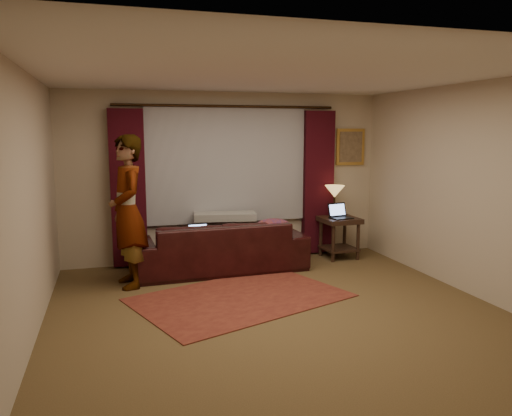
{
  "coord_description": "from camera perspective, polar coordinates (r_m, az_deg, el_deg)",
  "views": [
    {
      "loc": [
        -1.73,
        -5.07,
        2.01
      ],
      "look_at": [
        0.1,
        1.2,
        1.0
      ],
      "focal_mm": 35.0,
      "sensor_mm": 36.0,
      "label": 1
    }
  ],
  "objects": [
    {
      "name": "picture_frame",
      "position": [
        8.46,
        10.72,
        6.88
      ],
      "size": [
        0.5,
        0.04,
        0.6
      ],
      "primitive_type": "cube",
      "color": "gold",
      "rests_on": "wall_back"
    },
    {
      "name": "drape_right",
      "position": [
        8.17,
        7.1,
        2.89
      ],
      "size": [
        0.5,
        0.14,
        2.3
      ],
      "primitive_type": "cube",
      "color": "#330810",
      "rests_on": "floor"
    },
    {
      "name": "laptop_table",
      "position": [
        7.92,
        9.73,
        -0.36
      ],
      "size": [
        0.38,
        0.41,
        0.24
      ],
      "primitive_type": null,
      "rotation": [
        0.0,
        0.0,
        0.18
      ],
      "color": "black",
      "rests_on": "end_table"
    },
    {
      "name": "wall_back",
      "position": [
        7.8,
        -3.4,
        3.55
      ],
      "size": [
        5.0,
        0.02,
        2.6
      ],
      "primitive_type": "cube",
      "color": "#BFAE95",
      "rests_on": "ground"
    },
    {
      "name": "person",
      "position": [
        6.61,
        -14.45,
        -0.42
      ],
      "size": [
        0.67,
        0.67,
        1.97
      ],
      "primitive_type": "imported",
      "rotation": [
        0.0,
        0.0,
        -1.39
      ],
      "color": "gray",
      "rests_on": "floor"
    },
    {
      "name": "wall_front",
      "position": [
        3.18,
        17.3,
        -4.52
      ],
      "size": [
        5.0,
        0.02,
        2.6
      ],
      "primitive_type": "cube",
      "color": "#BFAE95",
      "rests_on": "ground"
    },
    {
      "name": "clothing_pile",
      "position": [
        7.33,
        1.95,
        -2.19
      ],
      "size": [
        0.62,
        0.52,
        0.23
      ],
      "primitive_type": "ellipsoid",
      "rotation": [
        0.0,
        0.0,
        0.21
      ],
      "color": "brown",
      "rests_on": "sofa"
    },
    {
      "name": "sheer_curtain",
      "position": [
        7.72,
        -3.31,
        4.99
      ],
      "size": [
        2.5,
        0.05,
        1.8
      ],
      "primitive_type": "cube",
      "color": "#9999A0",
      "rests_on": "wall_back"
    },
    {
      "name": "ceiling",
      "position": [
        5.39,
        2.65,
        15.06
      ],
      "size": [
        5.0,
        5.0,
        0.02
      ],
      "primitive_type": "cube",
      "color": "silver",
      "rests_on": "ground"
    },
    {
      "name": "tiffany_lamp",
      "position": [
        8.05,
        8.95,
        0.78
      ],
      "size": [
        0.36,
        0.36,
        0.5
      ],
      "primitive_type": null,
      "rotation": [
        0.0,
        0.0,
        0.14
      ],
      "color": "olive",
      "rests_on": "end_table"
    },
    {
      "name": "sofa",
      "position": [
        7.25,
        -4.2,
        -3.27
      ],
      "size": [
        2.51,
        1.15,
        1.0
      ],
      "primitive_type": "imported",
      "rotation": [
        0.0,
        0.0,
        3.18
      ],
      "color": "black",
      "rests_on": "floor"
    },
    {
      "name": "curtain_rod",
      "position": [
        7.67,
        -3.28,
        11.54
      ],
      "size": [
        0.04,
        0.04,
        3.4
      ],
      "primitive_type": "cylinder",
      "color": "black",
      "rests_on": "wall_back"
    },
    {
      "name": "end_table",
      "position": [
        8.08,
        9.48,
        -3.37
      ],
      "size": [
        0.59,
        0.59,
        0.65
      ],
      "primitive_type": "cube",
      "rotation": [
        0.0,
        0.0,
        0.04
      ],
      "color": "black",
      "rests_on": "floor"
    },
    {
      "name": "laptop_sofa",
      "position": [
        7.02,
        -6.49,
        -2.81
      ],
      "size": [
        0.3,
        0.33,
        0.21
      ],
      "primitive_type": null,
      "rotation": [
        0.0,
        0.0,
        0.03
      ],
      "color": "black",
      "rests_on": "sofa"
    },
    {
      "name": "drape_left",
      "position": [
        7.51,
        -14.43,
        2.17
      ],
      "size": [
        0.5,
        0.14,
        2.3
      ],
      "primitive_type": "cube",
      "color": "#330810",
      "rests_on": "floor"
    },
    {
      "name": "area_rug",
      "position": [
        6.17,
        -1.81,
        -10.18
      ],
      "size": [
        2.85,
        2.37,
        0.01
      ],
      "primitive_type": "cube",
      "rotation": [
        0.0,
        0.0,
        0.35
      ],
      "color": "maroon",
      "rests_on": "floor"
    },
    {
      "name": "throw_blanket",
      "position": [
        7.49,
        -3.6,
        1.06
      ],
      "size": [
        0.97,
        0.52,
        0.11
      ],
      "primitive_type": "cube",
      "rotation": [
        0.0,
        0.0,
        -0.17
      ],
      "color": "gray",
      "rests_on": "sofa"
    },
    {
      "name": "wall_right",
      "position": [
        6.64,
        23.43,
        1.93
      ],
      "size": [
        0.02,
        5.0,
        2.6
      ],
      "primitive_type": "cube",
      "color": "#BFAE95",
      "rests_on": "ground"
    },
    {
      "name": "floor",
      "position": [
        5.73,
        2.47,
        -11.83
      ],
      "size": [
        5.0,
        5.0,
        0.01
      ],
      "primitive_type": "cube",
      "color": "brown",
      "rests_on": "ground"
    },
    {
      "name": "wall_left",
      "position": [
        5.18,
        -24.64,
        0.1
      ],
      "size": [
        0.02,
        5.0,
        2.6
      ],
      "primitive_type": "cube",
      "color": "#BFAE95",
      "rests_on": "ground"
    }
  ]
}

